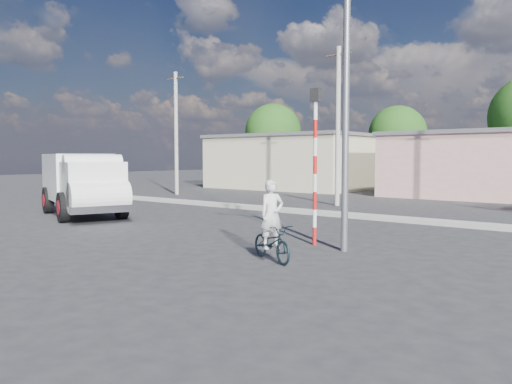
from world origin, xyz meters
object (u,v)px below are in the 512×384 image
Objects in this scene: truck at (83,182)px; cyclist at (272,227)px; traffic_pole at (315,153)px; streetlight at (341,60)px; bicycle at (272,242)px.

truck is 4.10× the size of cyclist.
traffic_pole reaches higher than truck.
traffic_pole is (-0.36, 2.49, 1.78)m from cyclist.
streetlight reaches higher than truck.
cyclist reaches higher than bicycle.
traffic_pole is 2.56m from streetlight.
truck is 11.17m from traffic_pole.
bicycle is at bearing -104.72° from streetlight.
truck reaches higher than cyclist.
bicycle is 3.31m from traffic_pole.
cyclist is (0.00, 0.00, 0.37)m from bicycle.
streetlight is at bearing -17.73° from traffic_pole.
bicycle is at bearing 9.24° from truck.
truck is 11.71m from cyclist.
truck is at bearing 103.63° from cyclist.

